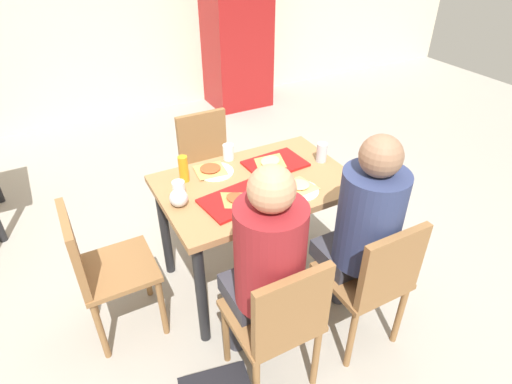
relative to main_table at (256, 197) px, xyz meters
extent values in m
cube|color=#9E998E|center=(0.00, 0.00, -0.66)|extent=(10.00, 10.00, 0.02)
cube|color=#9E7247|center=(0.00, 0.00, 0.09)|extent=(1.13, 0.75, 0.04)
cylinder|color=black|center=(-0.50, -0.32, -0.29)|extent=(0.06, 0.06, 0.72)
cylinder|color=black|center=(0.50, -0.32, -0.29)|extent=(0.06, 0.06, 0.72)
cylinder|color=black|center=(-0.50, 0.32, -0.29)|extent=(0.06, 0.06, 0.72)
cylinder|color=black|center=(0.50, 0.32, -0.29)|extent=(0.06, 0.06, 0.72)
cube|color=olive|center=(-0.28, -0.68, -0.20)|extent=(0.40, 0.40, 0.03)
cube|color=olive|center=(-0.28, -0.86, 0.01)|extent=(0.38, 0.04, 0.40)
cylinder|color=olive|center=(-0.45, -0.51, -0.43)|extent=(0.04, 0.04, 0.43)
cylinder|color=olive|center=(-0.11, -0.51, -0.43)|extent=(0.04, 0.04, 0.43)
cylinder|color=olive|center=(-0.11, -0.85, -0.43)|extent=(0.04, 0.04, 0.43)
cube|color=olive|center=(0.28, -0.68, -0.20)|extent=(0.40, 0.40, 0.03)
cube|color=olive|center=(0.28, -0.86, 0.01)|extent=(0.38, 0.04, 0.40)
cylinder|color=olive|center=(0.11, -0.51, -0.43)|extent=(0.04, 0.04, 0.43)
cylinder|color=olive|center=(0.45, -0.51, -0.43)|extent=(0.04, 0.04, 0.43)
cylinder|color=olive|center=(0.11, -0.85, -0.43)|extent=(0.04, 0.04, 0.43)
cylinder|color=olive|center=(0.45, -0.85, -0.43)|extent=(0.04, 0.04, 0.43)
cube|color=olive|center=(0.00, 0.68, -0.20)|extent=(0.40, 0.40, 0.03)
cube|color=olive|center=(0.00, 0.86, 0.01)|extent=(0.38, 0.04, 0.40)
cylinder|color=olive|center=(0.17, 0.51, -0.43)|extent=(0.04, 0.04, 0.43)
cylinder|color=olive|center=(-0.17, 0.51, -0.43)|extent=(0.04, 0.04, 0.43)
cylinder|color=olive|center=(0.17, 0.85, -0.43)|extent=(0.04, 0.04, 0.43)
cylinder|color=olive|center=(-0.17, 0.85, -0.43)|extent=(0.04, 0.04, 0.43)
cube|color=olive|center=(-0.86, 0.00, -0.20)|extent=(0.40, 0.40, 0.03)
cube|color=olive|center=(-1.04, 0.00, 0.01)|extent=(0.04, 0.38, 0.40)
cylinder|color=olive|center=(-0.69, 0.17, -0.43)|extent=(0.04, 0.04, 0.43)
cylinder|color=olive|center=(-0.69, -0.17, -0.43)|extent=(0.04, 0.04, 0.43)
cylinder|color=olive|center=(-1.03, 0.17, -0.43)|extent=(0.04, 0.04, 0.43)
cylinder|color=olive|center=(-1.03, -0.17, -0.43)|extent=(0.04, 0.04, 0.43)
cylinder|color=#383842|center=(-0.36, -0.45, -0.42)|extent=(0.10, 0.10, 0.46)
cylinder|color=#383842|center=(-0.20, -0.45, -0.42)|extent=(0.10, 0.10, 0.46)
cube|color=#383842|center=(-0.28, -0.55, -0.14)|extent=(0.32, 0.28, 0.10)
cylinder|color=maroon|center=(-0.28, -0.66, 0.17)|extent=(0.32, 0.32, 0.52)
sphere|color=tan|center=(-0.28, -0.66, 0.52)|extent=(0.20, 0.20, 0.20)
cylinder|color=#383842|center=(0.20, -0.45, -0.42)|extent=(0.10, 0.10, 0.46)
cylinder|color=#383842|center=(0.36, -0.45, -0.42)|extent=(0.10, 0.10, 0.46)
cube|color=#383842|center=(0.28, -0.55, -0.14)|extent=(0.32, 0.28, 0.10)
cylinder|color=navy|center=(0.28, -0.66, 0.17)|extent=(0.32, 0.32, 0.52)
sphere|color=#8C664C|center=(0.28, -0.66, 0.52)|extent=(0.20, 0.20, 0.20)
cube|color=#B21414|center=(-0.20, -0.13, 0.12)|extent=(0.39, 0.31, 0.02)
cube|color=#B21414|center=(0.20, 0.11, 0.12)|extent=(0.38, 0.28, 0.02)
cylinder|color=white|center=(-0.17, 0.21, 0.11)|extent=(0.22, 0.22, 0.01)
cylinder|color=white|center=(0.17, -0.21, 0.11)|extent=(0.22, 0.22, 0.01)
pyramid|color=#C68C47|center=(-0.20, -0.14, 0.13)|extent=(0.19, 0.21, 0.01)
ellipsoid|color=#B74723|center=(-0.20, -0.14, 0.14)|extent=(0.13, 0.15, 0.01)
pyramid|color=tan|center=(0.17, 0.13, 0.13)|extent=(0.26, 0.25, 0.01)
ellipsoid|color=#D8C67F|center=(0.17, 0.13, 0.14)|extent=(0.18, 0.17, 0.01)
pyramid|color=tan|center=(-0.19, 0.23, 0.12)|extent=(0.25, 0.25, 0.01)
ellipsoid|color=#B74723|center=(-0.19, 0.23, 0.13)|extent=(0.18, 0.18, 0.01)
pyramid|color=#DBAD60|center=(0.18, -0.18, 0.12)|extent=(0.25, 0.24, 0.01)
ellipsoid|color=#D8C67F|center=(0.18, -0.18, 0.13)|extent=(0.17, 0.17, 0.01)
cylinder|color=white|center=(-0.03, 0.32, 0.16)|extent=(0.07, 0.07, 0.10)
cylinder|color=white|center=(0.03, -0.32, 0.16)|extent=(0.07, 0.07, 0.10)
cylinder|color=white|center=(-0.45, 0.06, 0.16)|extent=(0.07, 0.07, 0.10)
cylinder|color=#B7BCC6|center=(0.48, 0.02, 0.17)|extent=(0.07, 0.07, 0.12)
cylinder|color=orange|center=(-0.37, 0.21, 0.19)|extent=(0.06, 0.06, 0.16)
sphere|color=silver|center=(-0.48, -0.02, 0.16)|extent=(0.10, 0.10, 0.10)
cube|color=maroon|center=(1.27, 2.85, 0.30)|extent=(0.70, 0.60, 1.90)
camera|label=1|loc=(-0.99, -1.84, 1.44)|focal=29.55mm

